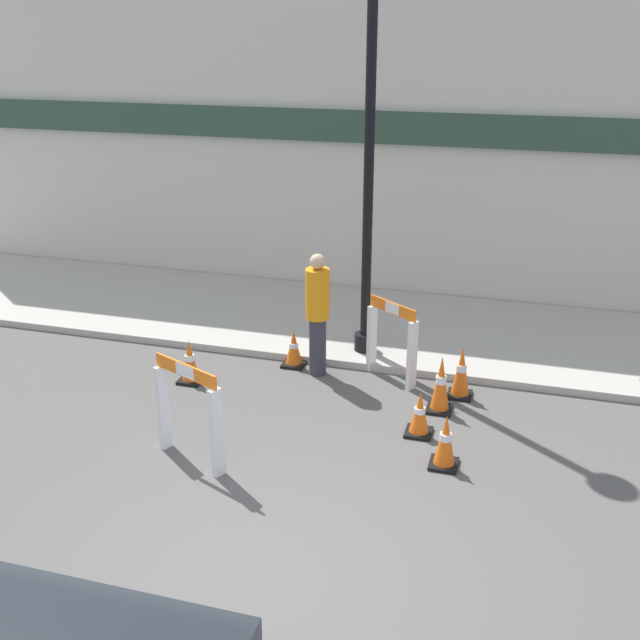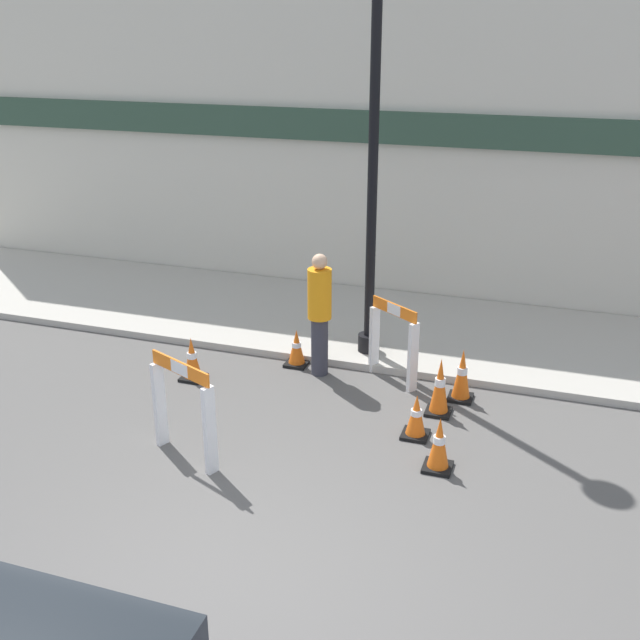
# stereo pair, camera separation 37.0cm
# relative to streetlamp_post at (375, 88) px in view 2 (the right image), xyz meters

# --- Properties ---
(ground_plane) EXTENTS (60.00, 60.00, 0.00)m
(ground_plane) POSITION_rel_streetlamp_post_xyz_m (0.03, -4.95, -3.59)
(ground_plane) COLOR #565451
(sidewalk_slab) EXTENTS (18.00, 3.01, 0.10)m
(sidewalk_slab) POSITION_rel_streetlamp_post_xyz_m (0.03, 1.05, -3.54)
(sidewalk_slab) COLOR #ADA89E
(sidewalk_slab) RESTS_ON ground_plane
(storefront_facade) EXTENTS (18.00, 0.22, 5.50)m
(storefront_facade) POSITION_rel_streetlamp_post_xyz_m (0.03, 2.63, -0.84)
(storefront_facade) COLOR beige
(storefront_facade) RESTS_ON ground_plane
(streetlamp_post) EXTENTS (0.44, 0.44, 5.46)m
(streetlamp_post) POSITION_rel_streetlamp_post_xyz_m (0.00, 0.00, 0.00)
(streetlamp_post) COLOR black
(streetlamp_post) RESTS_ON sidewalk_slab
(barricade_0) EXTENTS (0.88, 0.48, 1.13)m
(barricade_0) POSITION_rel_streetlamp_post_xyz_m (-1.17, -3.11, -2.98)
(barricade_0) COLOR white
(barricade_0) RESTS_ON ground_plane
(barricade_1) EXTENTS (0.73, 0.55, 1.07)m
(barricade_1) POSITION_rel_streetlamp_post_xyz_m (0.48, -0.60, -3.03)
(barricade_1) COLOR white
(barricade_1) RESTS_ON ground_plane
(traffic_cone_0) EXTENTS (0.30, 0.30, 0.59)m
(traffic_cone_0) POSITION_rel_streetlamp_post_xyz_m (-1.99, -1.39, -3.31)
(traffic_cone_0) COLOR black
(traffic_cone_0) RESTS_ON ground_plane
(traffic_cone_1) EXTENTS (0.30, 0.30, 0.52)m
(traffic_cone_1) POSITION_rel_streetlamp_post_xyz_m (1.07, -1.89, -3.35)
(traffic_cone_1) COLOR black
(traffic_cone_1) RESTS_ON ground_plane
(traffic_cone_2) EXTENTS (0.30, 0.30, 0.60)m
(traffic_cone_2) POSITION_rel_streetlamp_post_xyz_m (1.42, -2.47, -3.30)
(traffic_cone_2) COLOR black
(traffic_cone_2) RESTS_ON ground_plane
(traffic_cone_3) EXTENTS (0.30, 0.30, 0.67)m
(traffic_cone_3) POSITION_rel_streetlamp_post_xyz_m (1.41, -0.84, -3.27)
(traffic_cone_3) COLOR black
(traffic_cone_3) RESTS_ON ground_plane
(traffic_cone_4) EXTENTS (0.30, 0.30, 0.51)m
(traffic_cone_4) POSITION_rel_streetlamp_post_xyz_m (-0.85, -0.55, -3.35)
(traffic_cone_4) COLOR black
(traffic_cone_4) RESTS_ON ground_plane
(traffic_cone_5) EXTENTS (0.30, 0.30, 0.72)m
(traffic_cone_5) POSITION_rel_streetlamp_post_xyz_m (1.22, -1.28, -3.25)
(traffic_cone_5) COLOR black
(traffic_cone_5) RESTS_ON ground_plane
(person_worker) EXTENTS (0.36, 0.36, 1.65)m
(person_worker) POSITION_rel_streetlamp_post_xyz_m (-0.47, -0.70, -2.70)
(person_worker) COLOR #33333D
(person_worker) RESTS_ON ground_plane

